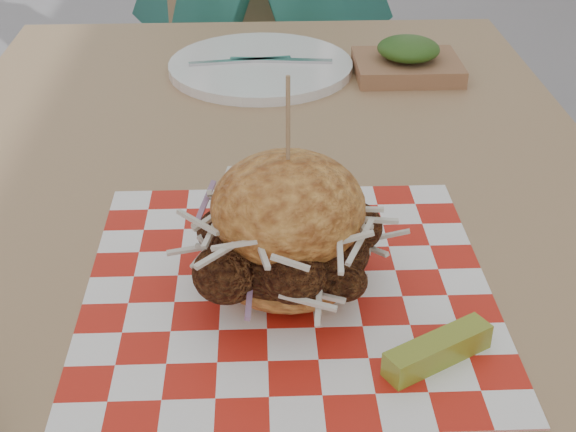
% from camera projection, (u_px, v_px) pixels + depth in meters
% --- Properties ---
extents(patio_table, '(0.80, 1.20, 0.75)m').
position_uv_depth(patio_table, '(266.00, 253.00, 0.91)').
color(patio_table, '#A57B5B').
rests_on(patio_table, ground).
extents(patio_chair, '(0.44, 0.45, 0.95)m').
position_uv_depth(patio_chair, '(257.00, 50.00, 1.84)').
color(patio_chair, '#A57B5B').
rests_on(patio_chair, ground).
extents(paper_liner, '(0.36, 0.36, 0.00)m').
position_uv_depth(paper_liner, '(288.00, 286.00, 0.72)').
color(paper_liner, red).
rests_on(paper_liner, patio_table).
extents(sandwich, '(0.18, 0.18, 0.20)m').
position_uv_depth(sandwich, '(288.00, 234.00, 0.69)').
color(sandwich, '#D48B3B').
rests_on(sandwich, paper_liner).
extents(pickle_spear, '(0.09, 0.07, 0.02)m').
position_uv_depth(pickle_spear, '(438.00, 350.00, 0.63)').
color(pickle_spear, olive).
rests_on(pickle_spear, paper_liner).
extents(place_setting, '(0.27, 0.27, 0.02)m').
position_uv_depth(place_setting, '(261.00, 66.00, 1.18)').
color(place_setting, white).
rests_on(place_setting, patio_table).
extents(kraft_tray, '(0.15, 0.12, 0.06)m').
position_uv_depth(kraft_tray, '(408.00, 60.00, 1.15)').
color(kraft_tray, '#926342').
rests_on(kraft_tray, patio_table).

